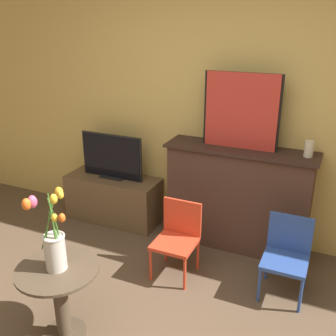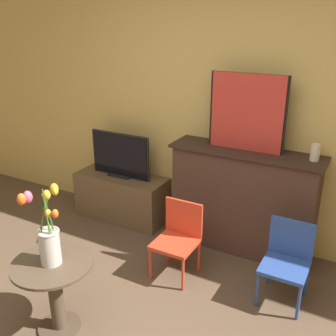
{
  "view_description": "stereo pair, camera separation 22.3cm",
  "coord_description": "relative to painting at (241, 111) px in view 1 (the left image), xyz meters",
  "views": [
    {
      "loc": [
        1.01,
        -1.34,
        2.06
      ],
      "look_at": [
        -0.14,
        1.2,
        0.98
      ],
      "focal_mm": 42.0,
      "sensor_mm": 36.0,
      "label": 1
    },
    {
      "loc": [
        1.21,
        -1.24,
        2.06
      ],
      "look_at": [
        -0.14,
        1.2,
        0.98
      ],
      "focal_mm": 42.0,
      "sensor_mm": 36.0,
      "label": 2
    }
  ],
  "objects": [
    {
      "name": "wall_back",
      "position": [
        -0.22,
        0.19,
        0.04
      ],
      "size": [
        8.0,
        0.06,
        2.7
      ],
      "color": "#E0BC66",
      "rests_on": "ground"
    },
    {
      "name": "fireplace_mantel",
      "position": [
        0.02,
        -0.01,
        -0.8
      ],
      "size": [
        1.35,
        0.38,
        0.98
      ],
      "color": "#4C3328",
      "rests_on": "ground"
    },
    {
      "name": "painting",
      "position": [
        0.0,
        0.0,
        0.0
      ],
      "size": [
        0.67,
        0.03,
        0.66
      ],
      "color": "black",
      "rests_on": "fireplace_mantel"
    },
    {
      "name": "mantel_candle",
      "position": [
        0.59,
        -0.01,
        -0.26
      ],
      "size": [
        0.07,
        0.07,
        0.14
      ],
      "color": "silver",
      "rests_on": "fireplace_mantel"
    },
    {
      "name": "tv_stand",
      "position": [
        -1.3,
        -0.05,
        -1.06
      ],
      "size": [
        1.0,
        0.39,
        0.49
      ],
      "color": "brown",
      "rests_on": "ground"
    },
    {
      "name": "tv_monitor",
      "position": [
        -1.3,
        -0.05,
        -0.59
      ],
      "size": [
        0.69,
        0.12,
        0.47
      ],
      "color": "black",
      "rests_on": "tv_stand"
    },
    {
      "name": "chair_red",
      "position": [
        -0.32,
        -0.63,
        -0.95
      ],
      "size": [
        0.34,
        0.34,
        0.63
      ],
      "color": "red",
      "rests_on": "ground"
    },
    {
      "name": "chair_blue",
      "position": [
        0.56,
        -0.52,
        -0.95
      ],
      "size": [
        0.34,
        0.34,
        0.63
      ],
      "color": "#2D4C99",
      "rests_on": "ground"
    },
    {
      "name": "side_table",
      "position": [
        -0.74,
        -1.63,
        -0.95
      ],
      "size": [
        0.54,
        0.54,
        0.55
      ],
      "color": "#4C3D2D",
      "rests_on": "ground"
    },
    {
      "name": "vase_tulips",
      "position": [
        -0.74,
        -1.63,
        -0.56
      ],
      "size": [
        0.24,
        0.23,
        0.56
      ],
      "color": "beige",
      "rests_on": "side_table"
    }
  ]
}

